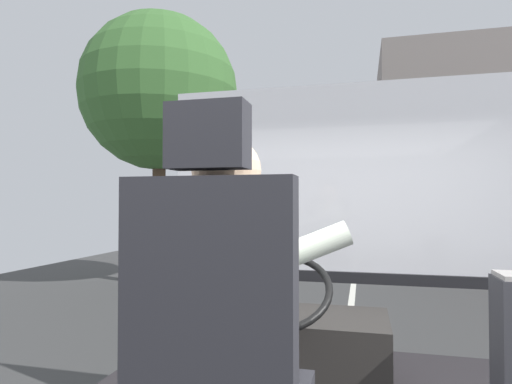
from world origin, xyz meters
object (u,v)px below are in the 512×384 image
object	(u,v)px
steering_console	(292,345)
parked_car_silver	(454,225)
driver_seat	(220,371)
bus_driver	(231,295)
parked_car_green	(494,231)

from	to	relation	value
steering_console	parked_car_silver	size ratio (longest dim) A/B	0.26
driver_seat	steering_console	xyz separation A→B (m)	(0.00, 1.31, -0.35)
bus_driver	parked_car_green	xyz separation A→B (m)	(5.47, 17.43, -0.85)
parked_car_silver	parked_car_green	bearing A→B (deg)	-85.29
steering_console	parked_car_green	size ratio (longest dim) A/B	0.27
steering_console	parked_car_green	bearing A→B (deg)	71.38
parked_car_silver	steering_console	bearing A→B (deg)	-103.12
parked_car_green	parked_car_silver	world-z (taller)	parked_car_green
steering_console	parked_car_silver	bearing A→B (deg)	76.88
bus_driver	parked_car_green	bearing A→B (deg)	72.59
steering_console	parked_car_green	xyz separation A→B (m)	(5.47, 16.22, -0.31)
driver_seat	parked_car_green	xyz separation A→B (m)	(5.47, 17.54, -0.66)
driver_seat	parked_car_green	world-z (taller)	driver_seat
bus_driver	steering_console	world-z (taller)	bus_driver
bus_driver	parked_car_green	distance (m)	18.28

